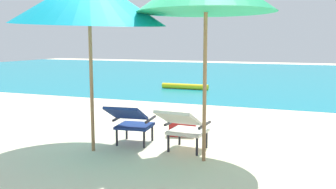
# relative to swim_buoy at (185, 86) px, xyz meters

# --- Properties ---
(ground_plane) EXTENTS (40.00, 40.00, 0.00)m
(ground_plane) POSITION_rel_swim_buoy_xyz_m (1.77, -2.57, -0.10)
(ground_plane) COLOR beige
(ocean_band) EXTENTS (40.00, 18.00, 0.01)m
(ocean_band) POSITION_rel_swim_buoy_xyz_m (1.77, 6.24, -0.09)
(ocean_band) COLOR teal
(ocean_band) RESTS_ON ground_plane
(swim_buoy) EXTENTS (1.60, 0.18, 0.18)m
(swim_buoy) POSITION_rel_swim_buoy_xyz_m (0.00, 0.00, 0.00)
(swim_buoy) COLOR yellow
(swim_buoy) RESTS_ON ocean_band
(lounge_chair_left) EXTENTS (0.63, 0.93, 0.68)m
(lounge_chair_left) POSITION_rel_swim_buoy_xyz_m (1.37, -6.76, 0.31)
(lounge_chair_left) COLOR navy
(lounge_chair_left) RESTS_ON ground_plane
(lounge_chair_right) EXTENTS (0.59, 0.90, 0.68)m
(lounge_chair_right) POSITION_rel_swim_buoy_xyz_m (2.23, -6.81, 0.31)
(lounge_chair_right) COLOR silver
(lounge_chair_right) RESTS_ON ground_plane
(beach_umbrella_left) EXTENTS (3.09, 3.09, 2.57)m
(beach_umbrella_left) POSITION_rel_swim_buoy_xyz_m (0.95, -7.16, 2.07)
(beach_umbrella_left) COLOR olive
(beach_umbrella_left) RESTS_ON ground_plane
(cooler_box) EXTENTS (0.54, 0.43, 0.32)m
(cooler_box) POSITION_rel_swim_buoy_xyz_m (1.89, -5.83, 0.06)
(cooler_box) COLOR red
(cooler_box) RESTS_ON ground_plane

